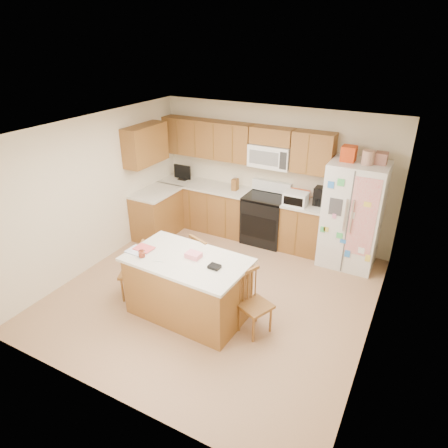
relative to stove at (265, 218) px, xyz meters
The scene contains 9 objects.
ground 1.99m from the stove, 90.00° to the right, with size 4.50×4.50×0.00m, color #9C7351.
room_shell 2.16m from the stove, 90.00° to the right, with size 4.60×4.60×2.52m.
cabinetry 1.09m from the stove, behind, with size 3.36×1.56×2.15m.
stove is the anchor object (origin of this frame).
refrigerator 1.63m from the stove, ahead, with size 0.90×0.79×2.04m.
island 2.55m from the stove, 92.20° to the right, with size 1.70×1.04×0.99m.
windsor_chair_left 2.76m from the stove, 111.89° to the right, with size 0.49×0.50×0.89m.
windsor_chair_back 1.90m from the stove, 95.91° to the right, with size 0.50×0.49×0.93m.
windsor_chair_right 2.60m from the stove, 70.48° to the right, with size 0.49×0.50×0.89m.
Camera 1 is at (2.50, -4.44, 3.66)m, focal length 32.00 mm.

